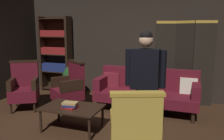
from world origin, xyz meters
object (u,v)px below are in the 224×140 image
at_px(folding_screen, 184,62).
at_px(standing_figure, 145,78).
at_px(velvet_couch, 147,90).
at_px(armchair_wing_left, 24,87).
at_px(bookshelf, 56,53).
at_px(armchair_gilt_accent, 135,132).
at_px(armchair_wing_right, 70,87).
at_px(book_tan_leather, 70,103).
at_px(potted_plant, 73,79).
at_px(coffee_table, 72,109).
at_px(book_navy_cloth, 70,105).
at_px(book_red_leather, 70,107).

bearing_deg(folding_screen, standing_figure, -101.34).
distance_m(velvet_couch, armchair_wing_left, 2.63).
distance_m(bookshelf, armchair_gilt_accent, 4.18).
bearing_deg(velvet_couch, armchair_wing_right, -163.72).
distance_m(bookshelf, standing_figure, 3.68).
bearing_deg(book_tan_leather, potted_plant, 117.73).
distance_m(coffee_table, armchair_wing_left, 1.64).
bearing_deg(book_navy_cloth, standing_figure, 0.98).
relative_size(coffee_table, book_navy_cloth, 4.39).
bearing_deg(potted_plant, coffee_table, -61.41).
relative_size(bookshelf, standing_figure, 1.20).
bearing_deg(bookshelf, book_tan_leather, -52.47).
bearing_deg(armchair_gilt_accent, potted_plant, 132.23).
distance_m(book_navy_cloth, book_tan_leather, 0.03).
relative_size(bookshelf, potted_plant, 2.45).
bearing_deg(folding_screen, bookshelf, 179.89).
distance_m(armchair_wing_left, book_tan_leather, 1.66).
bearing_deg(book_navy_cloth, bookshelf, 127.53).
height_order(velvet_couch, book_tan_leather, velvet_couch).
distance_m(coffee_table, book_navy_cloth, 0.12).
bearing_deg(coffee_table, standing_figure, -2.05).
xyz_separation_m(velvet_couch, standing_figure, (0.25, -1.46, 0.57)).
relative_size(velvet_couch, armchair_gilt_accent, 2.04).
xyz_separation_m(coffee_table, standing_figure, (1.24, -0.04, 0.65)).
bearing_deg(coffee_table, bookshelf, 128.32).
bearing_deg(velvet_couch, book_tan_leather, -123.94).
relative_size(velvet_couch, book_navy_cloth, 9.31).
height_order(velvet_couch, armchair_gilt_accent, armchair_gilt_accent).
bearing_deg(coffee_table, folding_screen, 51.90).
relative_size(folding_screen, armchair_wing_left, 1.83).
distance_m(standing_figure, potted_plant, 2.81).
bearing_deg(standing_figure, book_navy_cloth, -179.02).
xyz_separation_m(armchair_gilt_accent, armchair_wing_left, (-2.78, 1.34, 0.00)).
height_order(coffee_table, potted_plant, potted_plant).
xyz_separation_m(bookshelf, armchair_gilt_accent, (2.97, -2.89, -0.56)).
xyz_separation_m(coffee_table, book_navy_cloth, (0.00, -0.07, 0.09)).
bearing_deg(standing_figure, velvet_couch, 99.64).
bearing_deg(armchair_gilt_accent, armchair_wing_left, 154.24).
distance_m(armchair_gilt_accent, armchair_wing_right, 2.51).
xyz_separation_m(coffee_table, armchair_wing_left, (-1.51, 0.61, 0.12)).
xyz_separation_m(standing_figure, book_navy_cloth, (-1.24, -0.02, -0.56)).
relative_size(armchair_gilt_accent, book_navy_cloth, 4.57).
relative_size(bookshelf, book_red_leather, 8.85).
xyz_separation_m(armchair_wing_left, book_tan_leather, (1.51, -0.68, 0.01)).
relative_size(armchair_wing_left, standing_figure, 0.61).
distance_m(velvet_couch, armchair_gilt_accent, 2.16).
bearing_deg(book_tan_leather, velvet_couch, 56.06).
xyz_separation_m(armchair_wing_right, book_tan_leather, (0.59, -1.01, 0.01)).
relative_size(book_navy_cloth, book_tan_leather, 0.93).
xyz_separation_m(armchair_wing_right, book_navy_cloth, (0.59, -1.01, -0.02)).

